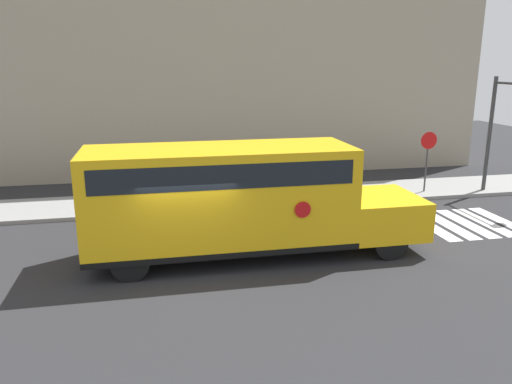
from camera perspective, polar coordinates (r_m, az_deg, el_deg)
ground_plane at (r=13.93m, az=-7.76°, el=-8.65°), size 60.00×60.00×0.00m
sidewalk_strip at (r=20.04m, az=-9.11°, el=-1.16°), size 44.00×3.00×0.15m
building_backdrop at (r=25.80m, az=-10.43°, el=16.22°), size 32.00×4.00×12.55m
crosswalk_stripes at (r=18.98m, az=22.88°, el=-3.29°), size 3.30×3.20×0.01m
school_bus at (r=14.06m, az=-2.33°, el=-0.48°), size 9.66×2.57×3.21m
stop_sign at (r=21.99m, az=19.01°, el=4.19°), size 0.71×0.10×2.68m
traffic_light at (r=22.25m, az=26.92°, el=7.39°), size 0.28×3.10×4.91m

